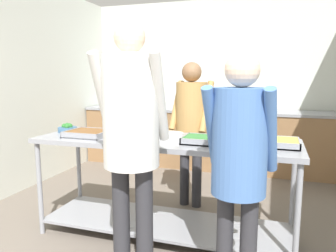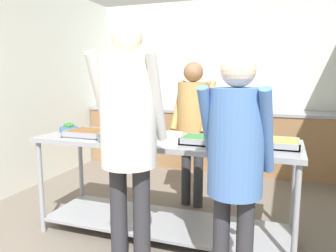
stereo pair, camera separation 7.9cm
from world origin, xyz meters
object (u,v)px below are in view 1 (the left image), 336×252
Objects in this scene: plate_stack at (170,136)px; water_bottle at (257,104)px; guest_serving_left at (131,125)px; serving_tray_vegetables at (89,134)px; serving_tray_greens at (207,140)px; sauce_pan at (139,130)px; cook_behind_counter at (191,119)px; broccoli_bowl at (68,129)px; guest_serving_right at (239,152)px; serving_tray_roast at (267,142)px.

plate_stack is 2.35m from water_bottle.
plate_stack is 0.72m from guest_serving_left.
serving_tray_vegetables is 0.96× the size of serving_tray_greens.
cook_behind_counter reaches higher than sauce_pan.
broccoli_bowl is 1.41m from serving_tray_greens.
water_bottle reaches higher than serving_tray_greens.
serving_tray_greens is at bearing -17.64° from plate_stack.
broccoli_bowl is 2.83m from water_bottle.
guest_serving_right is (1.41, -0.57, 0.06)m from serving_tray_vegetables.
water_bottle is (-0.06, 2.97, 0.06)m from guest_serving_right.
plate_stack is at bearing 0.92° from broccoli_bowl.
guest_serving_right is (1.73, -0.69, 0.05)m from broccoli_bowl.
sauce_pan reaches higher than serving_tray_roast.
serving_tray_vegetables is at bearing -169.08° from plate_stack.
plate_stack is (0.34, -0.08, -0.02)m from sauce_pan.
plate_stack is 0.62× the size of serving_tray_greens.
cook_behind_counter reaches higher than guest_serving_right.
broccoli_bowl is at bearing -126.10° from water_bottle.
serving_tray_greens is 1.56× the size of water_bottle.
sauce_pan is 1.16m from serving_tray_roast.
serving_tray_roast is at bearing 3.92° from serving_tray_vegetables.
guest_serving_right is at bearing -21.79° from serving_tray_vegetables.
broccoli_bowl is at bearing -172.24° from sauce_pan.
cook_behind_counter reaches higher than plate_stack.
broccoli_bowl is 0.73× the size of water_bottle.
serving_tray_vegetables is 1.49× the size of water_bottle.
serving_tray_vegetables is 0.76m from plate_stack.
serving_tray_vegetables reaches higher than plate_stack.
water_bottle is at bearing 91.21° from guest_serving_right.
cook_behind_counter is at bearing 48.63° from serving_tray_vegetables.
serving_tray_greens is at bearing 54.76° from guest_serving_left.
cook_behind_counter is (0.34, 0.63, 0.04)m from sauce_pan.
broccoli_bowl is at bearing -179.08° from plate_stack.
cook_behind_counter is at bearing 34.32° from broccoli_bowl.
sauce_pan is 1.28m from guest_serving_right.
guest_serving_right reaches higher than sauce_pan.
serving_tray_vegetables is (0.31, -0.13, -0.01)m from broccoli_bowl.
guest_serving_left reaches higher than broccoli_bowl.
serving_tray_vegetables is 1.02× the size of sauce_pan.
guest_serving_right is 2.98m from water_bottle.
guest_serving_left is at bearing -102.78° from water_bottle.
water_bottle is (1.35, 2.41, 0.11)m from serving_tray_vegetables.
sauce_pan is (0.72, 0.10, 0.01)m from broccoli_bowl.
broccoli_bowl is 0.50× the size of sauce_pan.
serving_tray_greens is at bearing -3.84° from broccoli_bowl.
serving_tray_greens is 0.89m from cook_behind_counter.
cook_behind_counter is at bearing 137.49° from serving_tray_roast.
serving_tray_roast is (1.56, 0.11, 0.00)m from serving_tray_vegetables.
serving_tray_greens is 0.68m from guest_serving_right.
guest_serving_left reaches higher than serving_tray_vegetables.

